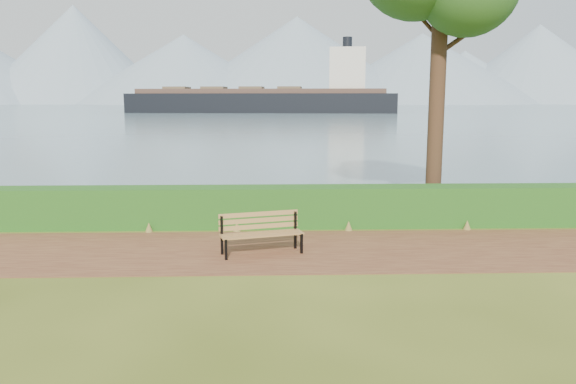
{
  "coord_description": "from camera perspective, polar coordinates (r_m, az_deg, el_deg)",
  "views": [
    {
      "loc": [
        -0.31,
        -11.14,
        3.14
      ],
      "look_at": [
        0.1,
        1.2,
        1.1
      ],
      "focal_mm": 35.0,
      "sensor_mm": 36.0,
      "label": 1
    }
  ],
  "objects": [
    {
      "name": "cargo_ship",
      "position": [
        134.84,
        -1.8,
        9.25
      ],
      "size": [
        63.95,
        16.75,
        19.2
      ],
      "rotation": [
        0.0,
        0.0,
        -0.11
      ],
      "color": "black",
      "rests_on": "ground"
    },
    {
      "name": "mountains",
      "position": [
        418.01,
        -3.19,
        12.73
      ],
      "size": [
        585.0,
        190.0,
        70.0
      ],
      "color": "#788EA1",
      "rests_on": "ground"
    },
    {
      "name": "bench",
      "position": [
        11.56,
        -2.79,
        -3.9
      ],
      "size": [
        1.75,
        0.93,
        0.85
      ],
      "rotation": [
        0.0,
        0.0,
        0.27
      ],
      "color": "black",
      "rests_on": "ground"
    },
    {
      "name": "hedge",
      "position": [
        13.99,
        -0.61,
        -1.49
      ],
      "size": [
        32.0,
        0.85,
        1.0
      ],
      "primitive_type": "cube",
      "color": "#174E16",
      "rests_on": "ground"
    },
    {
      "name": "water",
      "position": [
        271.16,
        -1.86,
        8.71
      ],
      "size": [
        700.0,
        510.0,
        0.0
      ],
      "primitive_type": "cube",
      "color": "slate",
      "rests_on": "ground"
    },
    {
      "name": "ground",
      "position": [
        11.58,
        -0.31,
        -6.35
      ],
      "size": [
        140.0,
        140.0,
        0.0
      ],
      "primitive_type": "plane",
      "color": "#424E16",
      "rests_on": "ground"
    },
    {
      "name": "path",
      "position": [
        11.87,
        -0.35,
        -5.94
      ],
      "size": [
        40.0,
        3.4,
        0.01
      ],
      "primitive_type": "cube",
      "color": "#532A1C",
      "rests_on": "ground"
    }
  ]
}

